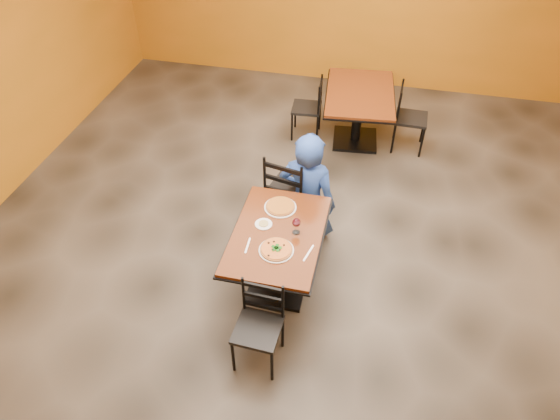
% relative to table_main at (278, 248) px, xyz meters
% --- Properties ---
extents(floor, '(7.00, 8.00, 0.01)m').
position_rel_table_main_xyz_m(floor, '(0.00, 0.50, -0.56)').
color(floor, black).
rests_on(floor, ground).
extents(table_main, '(0.83, 1.23, 0.75)m').
position_rel_table_main_xyz_m(table_main, '(0.00, 0.00, 0.00)').
color(table_main, '#61250F').
rests_on(table_main, floor).
extents(table_second, '(1.01, 1.39, 0.75)m').
position_rel_table_main_xyz_m(table_second, '(0.45, 2.77, 0.00)').
color(table_second, '#61250F').
rests_on(table_second, floor).
extents(chair_main_near, '(0.39, 0.39, 0.83)m').
position_rel_table_main_xyz_m(chair_main_near, '(0.02, -0.82, -0.14)').
color(chair_main_near, black).
rests_on(chair_main_near, floor).
extents(chair_main_far, '(0.53, 0.53, 1.00)m').
position_rel_table_main_xyz_m(chair_main_far, '(-0.08, 0.93, -0.06)').
color(chair_main_far, black).
rests_on(chair_main_far, floor).
extents(chair_second_left, '(0.41, 0.41, 0.85)m').
position_rel_table_main_xyz_m(chair_second_left, '(-0.24, 2.77, -0.13)').
color(chair_second_left, black).
rests_on(chair_second_left, floor).
extents(chair_second_right, '(0.42, 0.42, 0.90)m').
position_rel_table_main_xyz_m(chair_second_right, '(1.15, 2.77, -0.11)').
color(chair_second_right, black).
rests_on(chair_second_right, floor).
extents(diner, '(0.68, 0.50, 1.29)m').
position_rel_table_main_xyz_m(diner, '(0.12, 0.84, 0.09)').
color(diner, '#1C359B').
rests_on(diner, floor).
extents(plate_main, '(0.31, 0.31, 0.01)m').
position_rel_table_main_xyz_m(plate_main, '(0.04, -0.22, 0.20)').
color(plate_main, white).
rests_on(plate_main, table_main).
extents(pizza_main, '(0.28, 0.28, 0.02)m').
position_rel_table_main_xyz_m(pizza_main, '(0.04, -0.22, 0.21)').
color(pizza_main, '#97100B').
rests_on(pizza_main, plate_main).
extents(plate_far, '(0.31, 0.31, 0.01)m').
position_rel_table_main_xyz_m(plate_far, '(-0.05, 0.34, 0.20)').
color(plate_far, white).
rests_on(plate_far, table_main).
extents(pizza_far, '(0.28, 0.28, 0.02)m').
position_rel_table_main_xyz_m(pizza_far, '(-0.05, 0.34, 0.21)').
color(pizza_far, gold).
rests_on(pizza_far, plate_far).
extents(side_plate, '(0.16, 0.16, 0.01)m').
position_rel_table_main_xyz_m(side_plate, '(-0.15, 0.08, 0.20)').
color(side_plate, white).
rests_on(side_plate, table_main).
extents(dip, '(0.09, 0.09, 0.01)m').
position_rel_table_main_xyz_m(dip, '(-0.15, 0.08, 0.21)').
color(dip, tan).
rests_on(dip, side_plate).
extents(wine_glass, '(0.08, 0.08, 0.18)m').
position_rel_table_main_xyz_m(wine_glass, '(0.16, 0.04, 0.28)').
color(wine_glass, white).
rests_on(wine_glass, table_main).
extents(fork, '(0.02, 0.19, 0.00)m').
position_rel_table_main_xyz_m(fork, '(-0.22, -0.21, 0.20)').
color(fork, silver).
rests_on(fork, table_main).
extents(knife, '(0.06, 0.21, 0.00)m').
position_rel_table_main_xyz_m(knife, '(0.32, -0.18, 0.20)').
color(knife, silver).
rests_on(knife, table_main).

